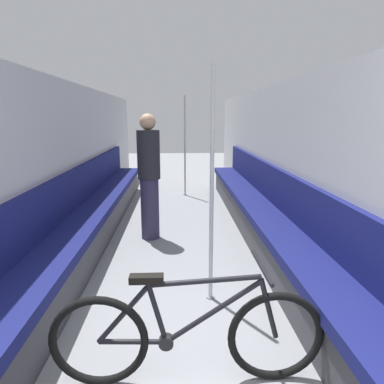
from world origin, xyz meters
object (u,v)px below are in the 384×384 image
(grab_pole_near, at_px, (185,148))
(grab_pole_far, at_px, (212,192))
(passenger_standing, at_px, (149,176))
(bench_seat_row_right, at_px, (260,215))
(bicycle, at_px, (188,335))
(bench_seat_row_left, at_px, (92,217))

(grab_pole_near, height_order, grab_pole_far, same)
(grab_pole_near, relative_size, passenger_standing, 1.23)
(grab_pole_near, relative_size, grab_pole_far, 1.00)
(bench_seat_row_right, bearing_deg, grab_pole_far, -117.94)
(passenger_standing, bearing_deg, bicycle, 49.45)
(bench_seat_row_left, height_order, passenger_standing, passenger_standing)
(bench_seat_row_left, bearing_deg, grab_pole_near, 63.66)
(bench_seat_row_right, height_order, bicycle, bench_seat_row_right)
(bench_seat_row_left, xyz_separation_m, bicycle, (1.19, -2.59, 0.01))
(grab_pole_far, xyz_separation_m, passenger_standing, (-0.67, 1.63, -0.13))
(grab_pole_near, xyz_separation_m, passenger_standing, (-0.54, -2.59, -0.13))
(bench_seat_row_right, relative_size, passenger_standing, 3.94)
(bench_seat_row_left, relative_size, grab_pole_far, 3.21)
(passenger_standing, bearing_deg, grab_pole_near, -151.48)
(bench_seat_row_left, distance_m, bicycle, 2.86)
(bicycle, bearing_deg, grab_pole_near, 88.90)
(bench_seat_row_left, xyz_separation_m, grab_pole_far, (1.44, -1.58, 0.68))
(bench_seat_row_left, distance_m, passenger_standing, 0.94)
(bench_seat_row_left, height_order, grab_pole_near, grab_pole_near)
(bicycle, distance_m, grab_pole_far, 1.24)
(passenger_standing, bearing_deg, bench_seat_row_right, 128.35)
(bench_seat_row_right, relative_size, grab_pole_far, 3.21)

